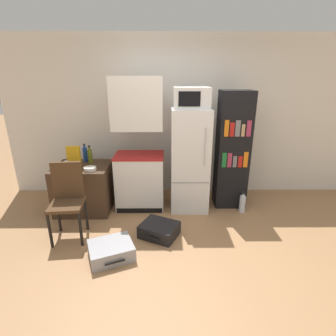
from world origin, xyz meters
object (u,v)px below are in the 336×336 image
side_table (84,188)px  chair (67,194)px  kitchen_hutch (139,150)px  suitcase_large_flat (111,251)px  bottle_olive_oil (90,156)px  suitcase_small_flat (159,230)px  bottle_blue_soda (85,154)px  cereal_box (74,156)px  bowl (90,169)px  water_bottle_front (242,203)px  microwave (191,98)px  bottle_milk_white (67,165)px  bookshelf (232,151)px  refrigerator (190,160)px

side_table → chair: 0.75m
kitchen_hutch → suitcase_large_flat: (-0.23, -1.29, -0.86)m
bottle_olive_oil → suitcase_small_flat: size_ratio=0.48×
bottle_blue_soda → chair: 0.97m
side_table → cereal_box: cereal_box is taller
side_table → bowl: (0.18, -0.20, 0.39)m
bowl → chair: size_ratio=0.18×
side_table → bottle_blue_soda: 0.53m
kitchen_hutch → water_bottle_front: size_ratio=6.06×
kitchen_hutch → bowl: size_ratio=11.27×
suitcase_small_flat → cereal_box: bearing=174.3°
microwave → bottle_milk_white: size_ratio=3.20×
microwave → bottle_milk_white: microwave is taller
bookshelf → bowl: 2.17m
kitchen_hutch → refrigerator: size_ratio=1.28×
bookshelf → suitcase_large_flat: bearing=-141.0°
kitchen_hutch → cereal_box: 0.98m
bottle_blue_soda → chair: bearing=-88.7°
bookshelf → cereal_box: 2.43m
kitchen_hutch → chair: (-0.85, -0.81, -0.36)m
water_bottle_front → chair: bearing=-166.3°
refrigerator → bottle_blue_soda: (-1.64, 0.16, 0.06)m
bottle_blue_soda → water_bottle_front: bearing=-7.9°
bottle_blue_soda → suitcase_large_flat: size_ratio=0.47×
cereal_box → suitcase_large_flat: 1.63m
side_table → cereal_box: bearing=169.4°
bottle_olive_oil → water_bottle_front: bearing=-6.1°
kitchen_hutch → microwave: size_ratio=3.95×
suitcase_small_flat → bottle_milk_white: bearing=-179.0°
refrigerator → cereal_box: 1.75m
kitchen_hutch → water_bottle_front: (1.60, -0.22, -0.80)m
refrigerator → suitcase_small_flat: size_ratio=2.69×
suitcase_large_flat → refrigerator: bearing=29.3°
bottle_blue_soda → bowl: bottle_blue_soda is taller
water_bottle_front → bottle_blue_soda: bearing=172.1°
bowl → water_bottle_front: size_ratio=0.54×
bottle_blue_soda → bowl: 0.47m
side_table → water_bottle_front: bearing=-2.8°
side_table → bottle_milk_white: size_ratio=5.15×
bottle_olive_oil → bowl: (0.08, -0.33, -0.09)m
side_table → bookshelf: (2.31, 0.16, 0.55)m
suitcase_small_flat → water_bottle_front: 1.43m
suitcase_small_flat → refrigerator: bearing=86.8°
bottle_milk_white → refrigerator: bearing=6.7°
refrigerator → microwave: 0.93m
bowl → water_bottle_front: bearing=2.0°
water_bottle_front → suitcase_small_flat: bearing=-153.2°
side_table → microwave: bearing=2.2°
side_table → refrigerator: (1.64, 0.07, 0.43)m
side_table → bottle_milk_white: bottle_milk_white is taller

